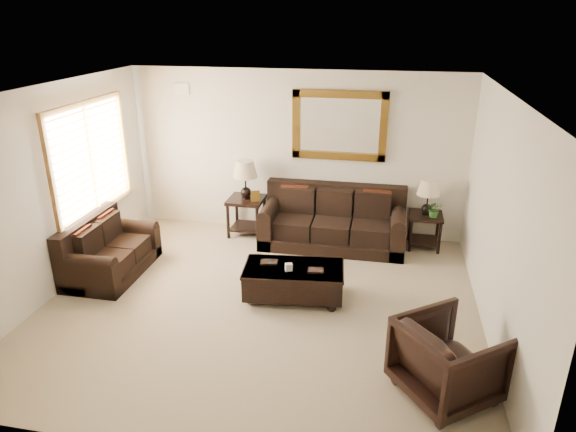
% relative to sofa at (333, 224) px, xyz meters
% --- Properties ---
extents(room, '(5.51, 5.01, 2.71)m').
position_rel_sofa_xyz_m(room, '(-0.70, -2.05, 1.01)').
color(room, '#83725A').
rests_on(room, ground).
extents(window, '(0.07, 1.96, 1.66)m').
position_rel_sofa_xyz_m(window, '(-3.40, -1.15, 1.21)').
color(window, white).
rests_on(window, room).
extents(mirror, '(1.50, 0.06, 1.10)m').
position_rel_sofa_xyz_m(mirror, '(0.00, 0.41, 1.51)').
color(mirror, '#502710').
rests_on(mirror, room).
extents(air_vent, '(0.25, 0.02, 0.18)m').
position_rel_sofa_xyz_m(air_vent, '(-2.60, 0.43, 2.01)').
color(air_vent, '#999999').
rests_on(air_vent, room).
extents(sofa, '(2.27, 0.98, 0.93)m').
position_rel_sofa_xyz_m(sofa, '(0.00, 0.00, 0.00)').
color(sofa, black).
rests_on(sofa, room).
extents(loveseat, '(0.86, 1.45, 0.82)m').
position_rel_sofa_xyz_m(loveseat, '(-3.05, -1.63, -0.04)').
color(loveseat, black).
rests_on(loveseat, room).
extents(end_table_left, '(0.58, 0.58, 1.28)m').
position_rel_sofa_xyz_m(end_table_left, '(-1.48, 0.12, 0.50)').
color(end_table_left, black).
rests_on(end_table_left, room).
extents(end_table_right, '(0.51, 0.51, 1.13)m').
position_rel_sofa_xyz_m(end_table_right, '(1.44, 0.15, 0.40)').
color(end_table_right, black).
rests_on(end_table_right, room).
extents(coffee_table, '(1.36, 0.83, 0.55)m').
position_rel_sofa_xyz_m(coffee_table, '(-0.31, -1.80, -0.06)').
color(coffee_table, black).
rests_on(coffee_table, room).
extents(armchair, '(1.15, 1.16, 0.88)m').
position_rel_sofa_xyz_m(armchair, '(1.50, -3.32, 0.10)').
color(armchair, black).
rests_on(armchair, floor).
extents(potted_plant, '(0.26, 0.28, 0.21)m').
position_rel_sofa_xyz_m(potted_plant, '(1.55, 0.06, 0.33)').
color(potted_plant, '#2D5D1F').
rests_on(potted_plant, end_table_right).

